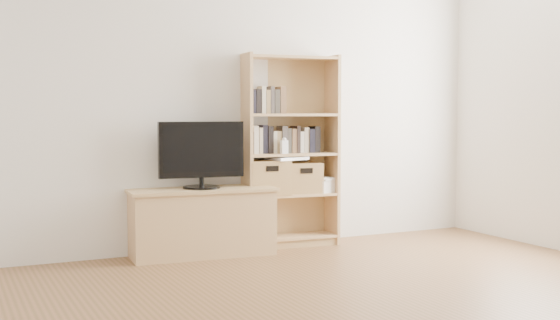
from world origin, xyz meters
TOP-DOWN VIEW (x-y plane):
  - back_wall at (0.00, 2.50)m, footprint 4.50×0.02m
  - tv_stand at (-0.48, 2.29)m, footprint 1.15×0.51m
  - bookshelf at (0.34, 2.36)m, footprint 0.84×0.35m
  - television at (-0.48, 2.29)m, footprint 0.69×0.11m
  - books_row_mid at (0.34, 2.37)m, footprint 0.84×0.24m
  - books_row_upper at (0.16, 2.39)m, footprint 0.35×0.15m
  - baby_monitor at (0.24, 2.27)m, footprint 0.06×0.04m
  - basket_left at (0.12, 2.37)m, footprint 0.37×0.31m
  - basket_right at (0.44, 2.34)m, footprint 0.34×0.30m
  - laptop at (0.30, 2.34)m, footprint 0.37×0.30m
  - magazine_stack at (0.62, 2.33)m, footprint 0.21×0.27m

SIDE VIEW (x-z plane):
  - tv_stand at x=-0.48m, z-range 0.00..0.51m
  - magazine_stack at x=0.62m, z-range 0.45..0.56m
  - basket_right at x=0.44m, z-range 0.45..0.71m
  - basket_left at x=0.12m, z-range 0.45..0.74m
  - laptop at x=0.30m, z-range 0.74..0.77m
  - television at x=-0.48m, z-range 0.54..1.08m
  - bookshelf at x=0.34m, z-range 0.00..1.63m
  - baby_monitor at x=0.24m, z-range 0.80..0.91m
  - books_row_mid at x=0.34m, z-range 0.80..1.02m
  - books_row_upper at x=0.16m, z-range 1.13..1.32m
  - back_wall at x=0.00m, z-range 0.00..2.60m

